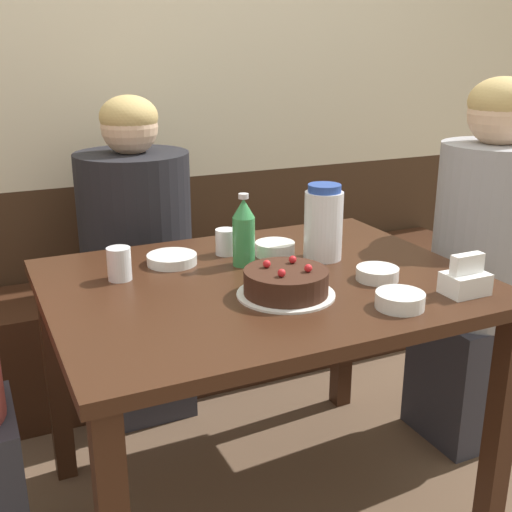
{
  "coord_description": "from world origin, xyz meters",
  "views": [
    {
      "loc": [
        -0.7,
        -1.46,
        1.32
      ],
      "look_at": [
        0.0,
        0.05,
        0.77
      ],
      "focal_mm": 45.0,
      "sensor_mm": 36.0,
      "label": 1
    }
  ],
  "objects_px": {
    "water_pitcher": "(323,223)",
    "bench_seat": "(174,330)",
    "napkin_holder": "(465,279)",
    "bowl_rice_small": "(400,300)",
    "birthday_cake": "(287,283)",
    "glass_water_tall": "(226,242)",
    "person_teal_shirt": "(482,273)",
    "bowl_sauce_shallow": "(377,274)",
    "bowl_soup_white": "(172,259)",
    "person_pale_blue_shirt": "(138,260)",
    "soju_bottle": "(244,232)",
    "bowl_side_dish": "(275,249)",
    "glass_tumbler_short": "(119,264)"
  },
  "relations": [
    {
      "from": "water_pitcher",
      "to": "bench_seat",
      "type": "bearing_deg",
      "value": 107.4
    },
    {
      "from": "bench_seat",
      "to": "napkin_holder",
      "type": "xyz_separation_m",
      "value": [
        0.41,
        -1.14,
        0.54
      ]
    },
    {
      "from": "bowl_rice_small",
      "to": "napkin_holder",
      "type": "bearing_deg",
      "value": 1.54
    },
    {
      "from": "bench_seat",
      "to": "birthday_cake",
      "type": "distance_m",
      "value": 1.1
    },
    {
      "from": "napkin_holder",
      "to": "glass_water_tall",
      "type": "bearing_deg",
      "value": 127.51
    },
    {
      "from": "water_pitcher",
      "to": "person_teal_shirt",
      "type": "bearing_deg",
      "value": -4.28
    },
    {
      "from": "birthday_cake",
      "to": "bowl_sauce_shallow",
      "type": "xyz_separation_m",
      "value": [
        0.27,
        -0.0,
        -0.02
      ]
    },
    {
      "from": "glass_water_tall",
      "to": "person_teal_shirt",
      "type": "height_order",
      "value": "person_teal_shirt"
    },
    {
      "from": "water_pitcher",
      "to": "person_teal_shirt",
      "type": "relative_size",
      "value": 0.18
    },
    {
      "from": "bowl_soup_white",
      "to": "person_pale_blue_shirt",
      "type": "distance_m",
      "value": 0.5
    },
    {
      "from": "soju_bottle",
      "to": "birthday_cake",
      "type": "bearing_deg",
      "value": -89.47
    },
    {
      "from": "bench_seat",
      "to": "water_pitcher",
      "type": "height_order",
      "value": "water_pitcher"
    },
    {
      "from": "glass_water_tall",
      "to": "person_teal_shirt",
      "type": "distance_m",
      "value": 0.88
    },
    {
      "from": "bowl_rice_small",
      "to": "person_pale_blue_shirt",
      "type": "height_order",
      "value": "person_pale_blue_shirt"
    },
    {
      "from": "napkin_holder",
      "to": "bowl_rice_small",
      "type": "xyz_separation_m",
      "value": [
        -0.2,
        -0.01,
        -0.02
      ]
    },
    {
      "from": "bowl_sauce_shallow",
      "to": "glass_water_tall",
      "type": "bearing_deg",
      "value": 127.13
    },
    {
      "from": "napkin_holder",
      "to": "bowl_sauce_shallow",
      "type": "xyz_separation_m",
      "value": [
        -0.14,
        0.18,
        -0.02
      ]
    },
    {
      "from": "soju_bottle",
      "to": "bowl_side_dish",
      "type": "xyz_separation_m",
      "value": [
        0.12,
        0.04,
        -0.08
      ]
    },
    {
      "from": "birthday_cake",
      "to": "glass_tumbler_short",
      "type": "distance_m",
      "value": 0.46
    },
    {
      "from": "soju_bottle",
      "to": "bowl_rice_small",
      "type": "height_order",
      "value": "soju_bottle"
    },
    {
      "from": "bowl_soup_white",
      "to": "person_teal_shirt",
      "type": "bearing_deg",
      "value": -10.23
    },
    {
      "from": "bench_seat",
      "to": "bowl_rice_small",
      "type": "distance_m",
      "value": 1.28
    },
    {
      "from": "bowl_side_dish",
      "to": "bowl_soup_white",
      "type": "bearing_deg",
      "value": 170.37
    },
    {
      "from": "birthday_cake",
      "to": "bench_seat",
      "type": "bearing_deg",
      "value": 90.18
    },
    {
      "from": "bowl_soup_white",
      "to": "bowl_side_dish",
      "type": "xyz_separation_m",
      "value": [
        0.3,
        -0.05,
        0.01
      ]
    },
    {
      "from": "soju_bottle",
      "to": "glass_water_tall",
      "type": "xyz_separation_m",
      "value": [
        -0.01,
        0.11,
        -0.06
      ]
    },
    {
      "from": "bench_seat",
      "to": "birthday_cake",
      "type": "height_order",
      "value": "birthday_cake"
    },
    {
      "from": "water_pitcher",
      "to": "glass_water_tall",
      "type": "xyz_separation_m",
      "value": [
        -0.24,
        0.16,
        -0.07
      ]
    },
    {
      "from": "person_teal_shirt",
      "to": "birthday_cake",
      "type": "bearing_deg",
      "value": 11.72
    },
    {
      "from": "person_teal_shirt",
      "to": "soju_bottle",
      "type": "bearing_deg",
      "value": -6.11
    },
    {
      "from": "water_pitcher",
      "to": "bowl_sauce_shallow",
      "type": "xyz_separation_m",
      "value": [
        0.04,
        -0.22,
        -0.09
      ]
    },
    {
      "from": "birthday_cake",
      "to": "glass_tumbler_short",
      "type": "xyz_separation_m",
      "value": [
        -0.35,
        0.29,
        0.01
      ]
    },
    {
      "from": "bench_seat",
      "to": "napkin_holder",
      "type": "height_order",
      "value": "napkin_holder"
    },
    {
      "from": "soju_bottle",
      "to": "bowl_soup_white",
      "type": "bearing_deg",
      "value": 153.03
    },
    {
      "from": "birthday_cake",
      "to": "bowl_rice_small",
      "type": "distance_m",
      "value": 0.28
    },
    {
      "from": "bowl_side_dish",
      "to": "person_pale_blue_shirt",
      "type": "bearing_deg",
      "value": 118.59
    },
    {
      "from": "soju_bottle",
      "to": "napkin_holder",
      "type": "relative_size",
      "value": 1.89
    },
    {
      "from": "bench_seat",
      "to": "soju_bottle",
      "type": "xyz_separation_m",
      "value": [
        0.0,
        -0.7,
        0.6
      ]
    },
    {
      "from": "soju_bottle",
      "to": "glass_tumbler_short",
      "type": "relative_size",
      "value": 2.34
    },
    {
      "from": "soju_bottle",
      "to": "glass_water_tall",
      "type": "relative_size",
      "value": 2.69
    },
    {
      "from": "bench_seat",
      "to": "bowl_side_dish",
      "type": "height_order",
      "value": "bowl_side_dish"
    },
    {
      "from": "person_teal_shirt",
      "to": "bowl_soup_white",
      "type": "bearing_deg",
      "value": -10.23
    },
    {
      "from": "bowl_soup_white",
      "to": "glass_tumbler_short",
      "type": "distance_m",
      "value": 0.18
    },
    {
      "from": "bench_seat",
      "to": "bowl_sauce_shallow",
      "type": "distance_m",
      "value": 1.13
    },
    {
      "from": "bowl_sauce_shallow",
      "to": "person_pale_blue_shirt",
      "type": "height_order",
      "value": "person_pale_blue_shirt"
    },
    {
      "from": "soju_bottle",
      "to": "napkin_holder",
      "type": "xyz_separation_m",
      "value": [
        0.41,
        -0.44,
        -0.06
      ]
    },
    {
      "from": "birthday_cake",
      "to": "glass_water_tall",
      "type": "distance_m",
      "value": 0.37
    },
    {
      "from": "water_pitcher",
      "to": "person_pale_blue_shirt",
      "type": "height_order",
      "value": "person_pale_blue_shirt"
    },
    {
      "from": "birthday_cake",
      "to": "bowl_sauce_shallow",
      "type": "bearing_deg",
      "value": -0.62
    },
    {
      "from": "bowl_sauce_shallow",
      "to": "person_pale_blue_shirt",
      "type": "xyz_separation_m",
      "value": [
        -0.44,
        0.83,
        -0.15
      ]
    }
  ]
}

